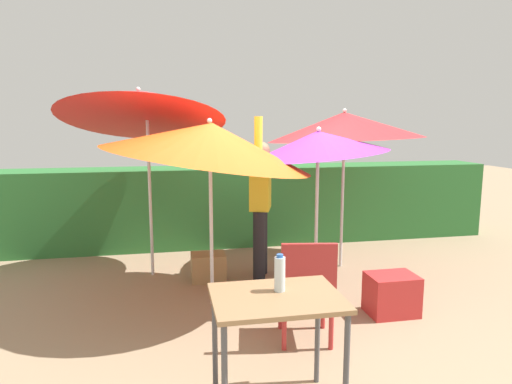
% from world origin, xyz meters
% --- Properties ---
extents(ground_plane, '(24.00, 24.00, 0.00)m').
position_xyz_m(ground_plane, '(0.00, 0.00, 0.00)').
color(ground_plane, '#9E8466').
extents(hedge_row, '(8.00, 0.70, 1.15)m').
position_xyz_m(hedge_row, '(0.00, 2.36, 0.58)').
color(hedge_row, '#2D7033').
rests_on(hedge_row, ground_plane).
extents(umbrella_rainbow, '(1.90, 1.90, 2.00)m').
position_xyz_m(umbrella_rainbow, '(1.23, 0.97, 1.77)').
color(umbrella_rainbow, silver).
rests_on(umbrella_rainbow, ground_plane).
extents(umbrella_orange, '(2.07, 2.04, 1.98)m').
position_xyz_m(umbrella_orange, '(-0.49, 0.13, 1.64)').
color(umbrella_orange, silver).
rests_on(umbrella_orange, ground_plane).
extents(umbrella_yellow, '(1.94, 1.91, 2.47)m').
position_xyz_m(umbrella_yellow, '(-1.15, 1.12, 2.01)').
color(umbrella_yellow, silver).
rests_on(umbrella_yellow, ground_plane).
extents(umbrella_navy, '(1.47, 1.45, 1.81)m').
position_xyz_m(umbrella_navy, '(0.66, 0.27, 1.60)').
color(umbrella_navy, silver).
rests_on(umbrella_navy, ground_plane).
extents(person_vendor, '(0.32, 0.55, 1.88)m').
position_xyz_m(person_vendor, '(0.15, 0.78, 0.93)').
color(person_vendor, black).
rests_on(person_vendor, ground_plane).
extents(chair_plastic, '(0.51, 0.51, 0.89)m').
position_xyz_m(chair_plastic, '(0.19, -0.87, 0.51)').
color(chair_plastic, '#B72D2D').
rests_on(chair_plastic, ground_plane).
extents(cooler_box, '(0.46, 0.34, 0.39)m').
position_xyz_m(cooler_box, '(1.17, -0.48, 0.19)').
color(cooler_box, red).
rests_on(cooler_box, ground_plane).
extents(crate_cardboard, '(0.39, 0.30, 0.31)m').
position_xyz_m(crate_cardboard, '(-0.47, 0.79, 0.16)').
color(crate_cardboard, '#9E7A4C').
rests_on(crate_cardboard, ground_plane).
extents(folding_table, '(0.80, 0.60, 0.77)m').
position_xyz_m(folding_table, '(-0.26, -1.69, 0.68)').
color(folding_table, '#4C4C51').
rests_on(folding_table, ground_plane).
extents(bottle_water, '(0.07, 0.07, 0.24)m').
position_xyz_m(bottle_water, '(-0.23, -1.62, 0.89)').
color(bottle_water, silver).
rests_on(bottle_water, folding_table).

